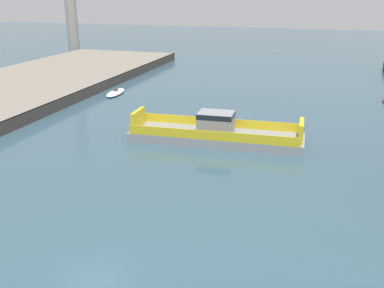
{
  "coord_description": "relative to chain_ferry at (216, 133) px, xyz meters",
  "views": [
    {
      "loc": [
        12.88,
        -20.99,
        17.57
      ],
      "look_at": [
        0.0,
        21.43,
        2.0
      ],
      "focal_mm": 41.23,
      "sensor_mm": 36.0,
      "label": 1
    }
  ],
  "objects": [
    {
      "name": "ground_plane",
      "position": [
        -0.86,
        -28.58,
        -1.12
      ],
      "size": [
        400.0,
        400.0,
        0.0
      ],
      "primitive_type": "plane",
      "color": "#385666"
    },
    {
      "name": "chain_ferry",
      "position": [
        0.0,
        0.0,
        0.0
      ],
      "size": [
        21.27,
        6.57,
        3.72
      ],
      "color": "#939399",
      "rests_on": "ground"
    },
    {
      "name": "moored_boat_mid_left",
      "position": [
        -23.34,
        20.05,
        -0.83
      ],
      "size": [
        3.19,
        7.37,
        1.05
      ],
      "color": "white",
      "rests_on": "ground"
    }
  ]
}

